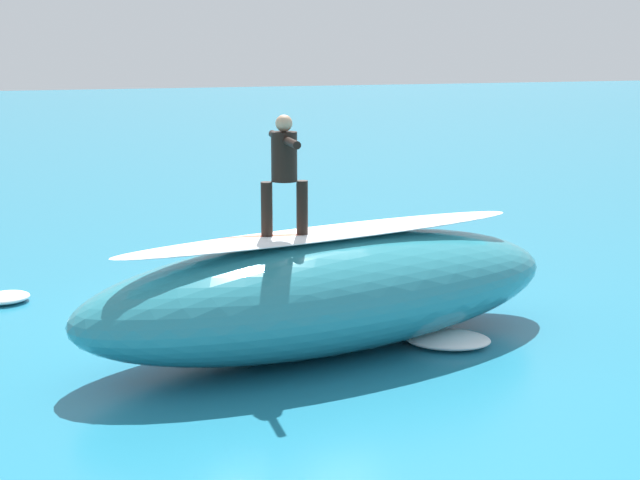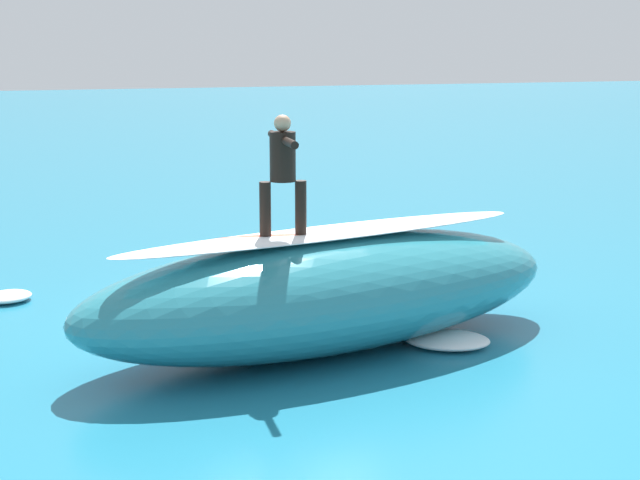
% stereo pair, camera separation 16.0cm
% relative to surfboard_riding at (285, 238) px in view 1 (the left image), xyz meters
% --- Properties ---
extents(ground_plane, '(120.00, 120.00, 0.00)m').
position_rel_surfboard_riding_xyz_m(ground_plane, '(-0.40, -1.68, -1.48)').
color(ground_plane, teal).
extents(wave_crest, '(7.13, 4.04, 1.44)m').
position_rel_surfboard_riding_xyz_m(wave_crest, '(-0.61, -0.16, -0.76)').
color(wave_crest, teal).
rests_on(wave_crest, ground_plane).
extents(wave_foam_lip, '(5.75, 2.26, 0.08)m').
position_rel_surfboard_riding_xyz_m(wave_foam_lip, '(-0.61, -0.16, -0.00)').
color(wave_foam_lip, white).
rests_on(wave_foam_lip, wave_crest).
extents(surfboard_riding, '(1.99, 0.57, 0.08)m').
position_rel_surfboard_riding_xyz_m(surfboard_riding, '(0.00, 0.00, 0.00)').
color(surfboard_riding, '#E0563D').
rests_on(surfboard_riding, wave_crest).
extents(surfer_riding, '(0.58, 1.38, 1.45)m').
position_rel_surfboard_riding_xyz_m(surfer_riding, '(0.00, 0.00, 0.88)').
color(surfer_riding, black).
rests_on(surfer_riding, surfboard_riding).
extents(surfboard_paddling, '(2.11, 1.51, 0.07)m').
position_rel_surfboard_riding_xyz_m(surfboard_paddling, '(-1.73, -2.66, -1.44)').
color(surfboard_paddling, '#EAE5C6').
rests_on(surfboard_paddling, ground_plane).
extents(surfer_paddling, '(1.55, 0.99, 0.30)m').
position_rel_surfboard_riding_xyz_m(surfer_paddling, '(-1.62, -2.59, -1.28)').
color(surfer_paddling, black).
rests_on(surfer_paddling, surfboard_paddling).
extents(foam_patch_near, '(0.96, 0.95, 0.15)m').
position_rel_surfboard_riding_xyz_m(foam_patch_near, '(3.27, -3.67, -1.41)').
color(foam_patch_near, white).
rests_on(foam_patch_near, ground_plane).
extents(foam_patch_mid, '(1.24, 1.24, 0.11)m').
position_rel_surfboard_riding_xyz_m(foam_patch_mid, '(-0.05, -0.24, -1.43)').
color(foam_patch_mid, white).
rests_on(foam_patch_mid, ground_plane).
extents(foam_patch_far, '(1.35, 1.24, 0.17)m').
position_rel_surfboard_riding_xyz_m(foam_patch_far, '(-2.08, 0.25, -1.40)').
color(foam_patch_far, white).
rests_on(foam_patch_far, ground_plane).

